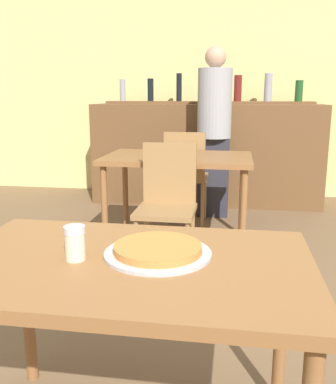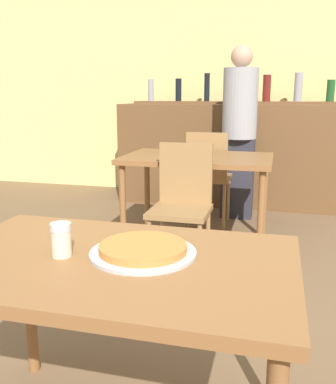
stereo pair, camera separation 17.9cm
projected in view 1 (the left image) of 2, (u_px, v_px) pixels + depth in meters
wall_back at (210, 82)px, 5.26m from camera, size 8.00×0.05×2.80m
dining_table_near at (128, 282)px, 1.39m from camera, size 1.18×0.75×0.72m
dining_table_far at (178, 166)px, 3.49m from camera, size 1.18×0.77×0.76m
bar_counter at (206, 154)px, 4.96m from camera, size 2.60×0.56×1.14m
bar_back_shelf at (213, 97)px, 4.94m from camera, size 2.39×0.24×0.35m
chair_far_side_front at (167, 199)px, 2.99m from camera, size 0.40×0.40×0.91m
chair_far_side_back at (186, 171)px, 4.05m from camera, size 0.40×0.40×0.91m
pizza_tray at (158, 250)px, 1.40m from camera, size 0.35×0.35×0.04m
cheese_shaker at (75, 243)px, 1.36m from camera, size 0.07×0.07×0.11m
person_standing at (214, 127)px, 4.31m from camera, size 0.34×0.34×1.71m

